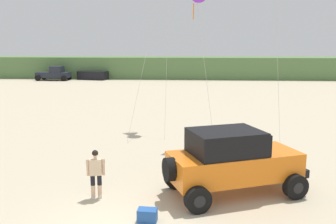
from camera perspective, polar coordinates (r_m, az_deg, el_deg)
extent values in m
cube|color=#567A47|center=(57.62, 7.53, 6.80)|extent=(90.00, 8.12, 3.12)
cube|color=orange|center=(13.06, 10.08, -8.02)|extent=(4.77, 3.33, 0.90)
cube|color=orange|center=(13.77, 16.25, -5.70)|extent=(1.64, 1.98, 0.12)
cube|color=black|center=(12.66, 8.79, -4.55)|extent=(2.79, 2.48, 0.80)
cube|color=black|center=(13.24, 13.46, -4.24)|extent=(0.71, 1.59, 0.72)
cube|color=black|center=(14.31, 18.23, -7.88)|extent=(0.85, 1.75, 0.28)
cylinder|color=black|center=(12.16, 0.25, -8.76)|extent=(0.56, 0.83, 0.77)
cylinder|color=black|center=(14.93, 14.17, -8.20)|extent=(0.89, 0.59, 0.84)
cylinder|color=black|center=(14.93, 14.17, -8.20)|extent=(0.47, 0.44, 0.38)
cylinder|color=black|center=(13.34, 18.90, -10.73)|extent=(0.89, 0.59, 0.84)
cylinder|color=black|center=(13.34, 18.90, -10.73)|extent=(0.47, 0.44, 0.38)
cylinder|color=black|center=(13.48, 1.22, -9.91)|extent=(0.89, 0.59, 0.84)
cylinder|color=black|center=(13.48, 1.22, -9.91)|extent=(0.47, 0.44, 0.38)
cylinder|color=black|center=(11.69, 4.58, -13.23)|extent=(0.89, 0.59, 0.84)
cylinder|color=black|center=(11.69, 4.58, -13.23)|extent=(0.47, 0.44, 0.38)
cylinder|color=#DBB28E|center=(12.99, -11.36, -11.76)|extent=(0.14, 0.14, 0.49)
cylinder|color=black|center=(12.85, -11.42, -10.13)|extent=(0.15, 0.15, 0.36)
cube|color=silver|center=(13.10, -11.31, -12.49)|extent=(0.15, 0.27, 0.10)
cylinder|color=#DBB28E|center=(12.97, -10.37, -11.76)|extent=(0.14, 0.14, 0.49)
cylinder|color=black|center=(12.83, -10.43, -10.13)|extent=(0.15, 0.15, 0.36)
cube|color=silver|center=(13.08, -10.33, -12.49)|extent=(0.15, 0.27, 0.10)
cube|color=beige|center=(12.69, -11.00, -8.22)|extent=(0.44, 0.32, 0.54)
cylinder|color=#DBB28E|center=(12.72, -12.15, -8.27)|extent=(0.09, 0.09, 0.56)
cylinder|color=beige|center=(12.66, -12.18, -7.46)|extent=(0.11, 0.11, 0.16)
cylinder|color=#DBB28E|center=(12.67, -9.83, -8.26)|extent=(0.09, 0.09, 0.56)
cylinder|color=beige|center=(12.61, -9.86, -7.44)|extent=(0.11, 0.11, 0.16)
cylinder|color=#DBB28E|center=(12.59, -11.05, -6.89)|extent=(0.10, 0.10, 0.08)
sphere|color=#DBB28E|center=(12.55, -11.07, -6.25)|extent=(0.21, 0.21, 0.21)
sphere|color=black|center=(12.53, -11.08, -6.19)|extent=(0.21, 0.21, 0.21)
cube|color=#23519E|center=(11.26, -3.18, -15.47)|extent=(0.58, 0.39, 0.38)
cube|color=#1E232D|center=(55.19, -17.09, 5.44)|extent=(4.62, 1.96, 0.76)
cube|color=#1E232D|center=(54.93, -16.60, 6.28)|extent=(1.62, 1.82, 0.84)
cylinder|color=black|center=(55.56, -14.89, 5.19)|extent=(0.76, 0.27, 0.76)
cylinder|color=black|center=(53.59, -15.63, 4.97)|extent=(0.76, 0.27, 0.76)
cylinder|color=black|center=(56.89, -18.43, 5.12)|extent=(0.76, 0.27, 0.76)
cylinder|color=black|center=(54.97, -19.27, 4.90)|extent=(0.76, 0.27, 0.76)
cube|color=black|center=(54.86, -11.39, 5.50)|extent=(4.46, 2.54, 1.20)
cylinder|color=orange|center=(19.21, 3.91, 15.08)|extent=(0.05, 0.06, 0.77)
cylinder|color=silver|center=(18.00, 5.78, 5.76)|extent=(0.96, 2.45, 7.22)
cylinder|color=silver|center=(21.99, -0.01, 14.52)|extent=(0.04, 5.23, 13.26)
cylinder|color=silver|center=(19.38, 16.26, 11.82)|extent=(0.44, 2.29, 11.33)
cylinder|color=silver|center=(20.88, -2.74, 11.67)|extent=(2.00, 4.59, 11.03)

